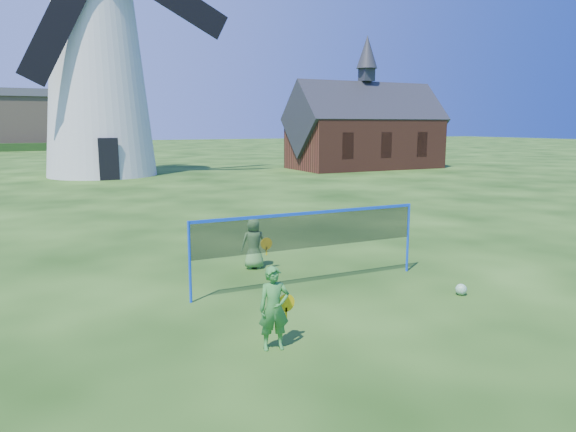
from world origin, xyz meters
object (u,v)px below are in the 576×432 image
(chapel, at_px, (365,132))
(play_ball, at_px, (461,289))
(windmill, at_px, (97,62))
(player_girl, at_px, (274,308))
(badminton_net, at_px, (310,231))
(player_boy, at_px, (254,243))

(chapel, relative_size, play_ball, 52.67)
(windmill, relative_size, chapel, 1.83)
(windmill, relative_size, player_girl, 16.87)
(player_girl, bearing_deg, badminton_net, 64.54)
(windmill, distance_m, badminton_net, 27.82)
(player_boy, bearing_deg, player_girl, 85.83)
(player_boy, distance_m, play_ball, 4.62)
(chapel, distance_m, badminton_net, 30.51)
(windmill, bearing_deg, chapel, -7.26)
(player_girl, bearing_deg, windmill, 99.84)
(windmill, height_order, badminton_net, windmill)
(chapel, xyz_separation_m, play_ball, (-15.41, -26.56, -2.65))
(chapel, height_order, badminton_net, chapel)
(windmill, xyz_separation_m, badminton_net, (1.01, -27.13, -6.09))
(player_girl, distance_m, player_boy, 4.50)
(badminton_net, height_order, player_boy, badminton_net)
(player_girl, bearing_deg, chapel, 65.77)
(player_boy, height_order, play_ball, player_boy)
(chapel, bearing_deg, player_boy, -128.54)
(player_boy, relative_size, play_ball, 5.38)
(badminton_net, bearing_deg, player_girl, -127.09)
(windmill, bearing_deg, player_girl, -91.79)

